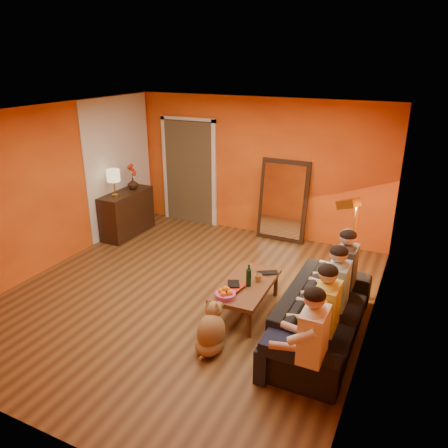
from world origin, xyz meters
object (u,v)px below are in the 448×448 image
at_px(mirror_frame, 283,201).
at_px(coffee_table, 246,297).
at_px(sofa, 322,314).
at_px(floor_lamp, 352,249).
at_px(dog, 211,328).
at_px(person_far_right, 346,273).
at_px(laptop, 268,274).
at_px(tumbler, 258,278).
at_px(sideboard, 127,213).
at_px(person_far_left, 313,343).
at_px(wine_bottle, 249,275).
at_px(vase, 133,184).
at_px(person_mid_right, 337,292).
at_px(table_lamp, 114,183).
at_px(person_mid_left, 326,315).

relative_size(mirror_frame, coffee_table, 1.25).
xyz_separation_m(sofa, floor_lamp, (0.10, 1.22, 0.40)).
relative_size(dog, person_far_right, 0.50).
distance_m(coffee_table, laptop, 0.45).
bearing_deg(tumbler, laptop, 75.38).
bearing_deg(coffee_table, person_far_right, 20.44).
distance_m(sideboard, person_far_left, 5.15).
height_order(wine_bottle, vase, vase).
bearing_deg(person_mid_right, mirror_frame, 120.37).
relative_size(sideboard, vase, 5.57).
xyz_separation_m(table_lamp, laptop, (3.35, -0.91, -0.67)).
bearing_deg(tumbler, person_far_right, 19.14).
xyz_separation_m(coffee_table, person_mid_left, (1.20, -0.61, 0.40)).
xyz_separation_m(sideboard, sofa, (4.24, -1.72, -0.10)).
height_order(sofa, person_far_left, person_far_left).
bearing_deg(wine_bottle, dog, -95.04).
xyz_separation_m(table_lamp, wine_bottle, (3.22, -1.31, -0.53)).
distance_m(table_lamp, floor_lamp, 4.36).
height_order(dog, vase, vase).
relative_size(person_mid_left, person_far_right, 1.00).
relative_size(sideboard, tumbler, 10.96).
distance_m(coffee_table, person_far_left, 1.71).
relative_size(mirror_frame, laptop, 5.16).
distance_m(person_mid_left, vase, 5.01).
xyz_separation_m(person_far_left, person_mid_left, (0.00, 0.55, 0.00)).
relative_size(mirror_frame, vase, 7.18).
distance_m(table_lamp, person_mid_left, 4.78).
height_order(dog, tumbler, dog).
bearing_deg(tumbler, floor_lamp, 42.05).
relative_size(dog, tumbler, 5.64).
bearing_deg(person_mid_left, laptop, 136.85).
distance_m(sofa, person_mid_left, 0.55).
xyz_separation_m(dog, person_far_right, (1.23, 1.47, 0.31)).
relative_size(floor_lamp, person_far_left, 1.18).
bearing_deg(dog, wine_bottle, 91.86).
relative_size(floor_lamp, person_far_right, 1.18).
relative_size(coffee_table, laptop, 4.14).
height_order(sideboard, person_far_left, person_far_left).
relative_size(person_mid_right, person_far_right, 1.00).
distance_m(person_far_left, tumbler, 1.68).
bearing_deg(vase, coffee_table, -29.73).
distance_m(mirror_frame, sideboard, 3.01).
height_order(floor_lamp, tumbler, floor_lamp).
bearing_deg(person_mid_left, table_lamp, 156.87).
distance_m(table_lamp, vase, 0.57).
distance_m(person_far_right, laptop, 1.04).
bearing_deg(person_far_left, sideboard, 148.14).
height_order(sideboard, sofa, sideboard).
xyz_separation_m(person_mid_left, wine_bottle, (-1.15, 0.56, -0.03)).
distance_m(table_lamp, sofa, 4.54).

